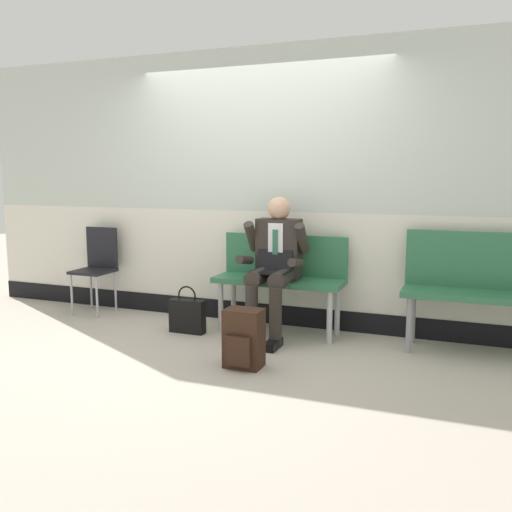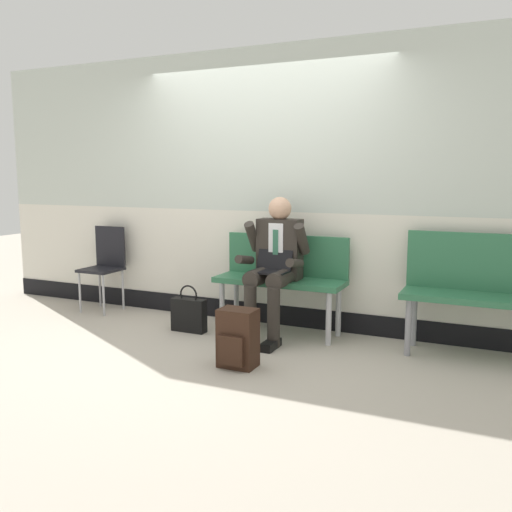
% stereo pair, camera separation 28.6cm
% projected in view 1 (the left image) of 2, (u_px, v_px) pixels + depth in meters
% --- Properties ---
extents(ground_plane, '(18.00, 18.00, 0.00)m').
position_uv_depth(ground_plane, '(232.00, 341.00, 4.90)').
color(ground_plane, '#B2A899').
extents(station_wall, '(6.54, 0.14, 2.68)m').
position_uv_depth(station_wall, '(262.00, 190.00, 5.39)').
color(station_wall, beige).
rests_on(station_wall, ground).
extents(bench_with_person, '(1.21, 0.42, 0.91)m').
position_uv_depth(bench_with_person, '(281.00, 273.00, 5.14)').
color(bench_with_person, '#2D6B47').
rests_on(bench_with_person, ground).
extents(bench_empty, '(1.25, 0.42, 1.00)m').
position_uv_depth(bench_empty, '(482.00, 283.00, 4.52)').
color(bench_empty, '#2D6B47').
rests_on(bench_empty, ground).
extents(person_seated, '(0.57, 0.70, 1.27)m').
position_uv_depth(person_seated, '(274.00, 263.00, 4.94)').
color(person_seated, '#2D2823').
rests_on(person_seated, ground).
extents(backpack, '(0.29, 0.24, 0.46)m').
position_uv_depth(backpack, '(243.00, 339.00, 4.21)').
color(backpack, '#331E14').
rests_on(backpack, ground).
extents(handbag, '(0.34, 0.11, 0.45)m').
position_uv_depth(handbag, '(187.00, 315.00, 5.15)').
color(handbag, black).
rests_on(handbag, ground).
extents(folding_chair, '(0.38, 0.38, 0.91)m').
position_uv_depth(folding_chair, '(98.00, 262.00, 5.89)').
color(folding_chair, black).
rests_on(folding_chair, ground).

